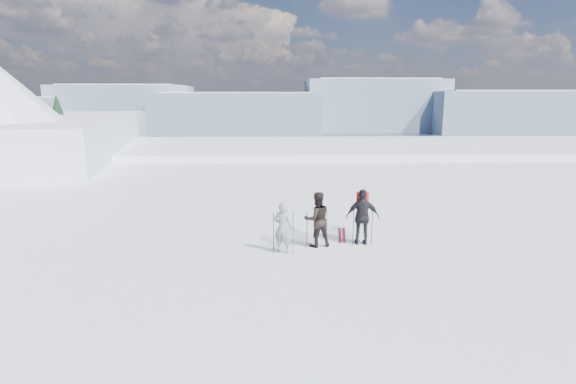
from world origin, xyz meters
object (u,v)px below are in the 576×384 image
Objects in this scene: skier_pack at (363,217)px; skis_loose at (342,235)px; skier_grey at (283,228)px; skier_dark at (317,219)px.

skier_pack is 1.39m from skis_loose.
skis_loose is at bearing -56.19° from skier_pack.
skier_grey reaches higher than skis_loose.
skis_loose is (-0.50, 0.94, -0.90)m from skier_pack.
skier_grey is at bearing 21.76° from skier_pack.
skier_grey is at bearing -141.02° from skis_loose.
skier_grey is 0.89× the size of skier_dark.
skier_dark is at bearing 12.39° from skier_pack.
skis_loose is (0.99, 1.12, -0.88)m from skier_dark.
skier_dark is at bearing -133.54° from skier_grey.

